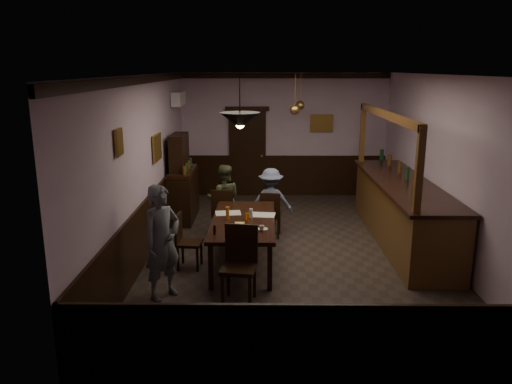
{
  "coord_description": "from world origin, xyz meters",
  "views": [
    {
      "loc": [
        -0.57,
        -8.17,
        3.12
      ],
      "look_at": [
        -0.65,
        -0.32,
        1.15
      ],
      "focal_mm": 35.0,
      "sensor_mm": 36.0,
      "label": 1
    }
  ],
  "objects_px": {
    "bar_counter": "(402,210)",
    "chair_far_right": "(270,213)",
    "sideboard": "(182,186)",
    "pendant_iron": "(240,121)",
    "coffee_cup": "(262,228)",
    "person_seated_left": "(224,199)",
    "soda_can": "(247,217)",
    "chair_side": "(185,239)",
    "person_seated_right": "(271,201)",
    "person_standing": "(162,242)",
    "chair_far_left": "(223,211)",
    "dining_table": "(243,223)",
    "pendant_brass_mid": "(295,110)",
    "chair_near": "(240,260)",
    "pendant_brass_far": "(300,105)"
  },
  "relations": [
    {
      "from": "dining_table",
      "to": "coffee_cup",
      "type": "relative_size",
      "value": 27.65
    },
    {
      "from": "chair_far_left",
      "to": "pendant_iron",
      "type": "bearing_deg",
      "value": 101.42
    },
    {
      "from": "bar_counter",
      "to": "soda_can",
      "type": "bearing_deg",
      "value": -157.84
    },
    {
      "from": "person_standing",
      "to": "person_seated_right",
      "type": "distance_m",
      "value": 3.18
    },
    {
      "from": "pendant_iron",
      "to": "person_standing",
      "type": "bearing_deg",
      "value": -157.52
    },
    {
      "from": "chair_side",
      "to": "soda_can",
      "type": "height_order",
      "value": "chair_side"
    },
    {
      "from": "chair_far_right",
      "to": "person_seated_left",
      "type": "height_order",
      "value": "person_seated_left"
    },
    {
      "from": "chair_near",
      "to": "pendant_brass_mid",
      "type": "height_order",
      "value": "pendant_brass_mid"
    },
    {
      "from": "bar_counter",
      "to": "person_seated_right",
      "type": "bearing_deg",
      "value": 168.6
    },
    {
      "from": "sideboard",
      "to": "pendant_iron",
      "type": "relative_size",
      "value": 2.56
    },
    {
      "from": "soda_can",
      "to": "pendant_iron",
      "type": "distance_m",
      "value": 1.76
    },
    {
      "from": "chair_far_left",
      "to": "chair_far_right",
      "type": "relative_size",
      "value": 1.07
    },
    {
      "from": "dining_table",
      "to": "person_standing",
      "type": "relative_size",
      "value": 1.38
    },
    {
      "from": "sideboard",
      "to": "pendant_iron",
      "type": "bearing_deg",
      "value": -67.44
    },
    {
      "from": "bar_counter",
      "to": "chair_far_right",
      "type": "bearing_deg",
      "value": 175.07
    },
    {
      "from": "dining_table",
      "to": "chair_far_left",
      "type": "distance_m",
      "value": 1.36
    },
    {
      "from": "person_standing",
      "to": "pendant_iron",
      "type": "distance_m",
      "value": 1.97
    },
    {
      "from": "coffee_cup",
      "to": "sideboard",
      "type": "xyz_separation_m",
      "value": [
        -1.66,
        3.06,
        -0.08
      ]
    },
    {
      "from": "coffee_cup",
      "to": "pendant_iron",
      "type": "height_order",
      "value": "pendant_iron"
    },
    {
      "from": "chair_near",
      "to": "person_seated_right",
      "type": "height_order",
      "value": "person_seated_right"
    },
    {
      "from": "chair_far_left",
      "to": "coffee_cup",
      "type": "height_order",
      "value": "chair_far_left"
    },
    {
      "from": "person_standing",
      "to": "pendant_brass_mid",
      "type": "height_order",
      "value": "pendant_brass_mid"
    },
    {
      "from": "person_standing",
      "to": "pendant_brass_far",
      "type": "xyz_separation_m",
      "value": [
        2.21,
        4.78,
        1.5
      ]
    },
    {
      "from": "chair_near",
      "to": "chair_far_left",
      "type": "bearing_deg",
      "value": 108.23
    },
    {
      "from": "chair_far_left",
      "to": "sideboard",
      "type": "distance_m",
      "value": 1.52
    },
    {
      "from": "dining_table",
      "to": "pendant_brass_mid",
      "type": "relative_size",
      "value": 2.73
    },
    {
      "from": "person_seated_right",
      "to": "pendant_iron",
      "type": "xyz_separation_m",
      "value": [
        -0.48,
        -2.34,
        1.77
      ]
    },
    {
      "from": "dining_table",
      "to": "pendant_brass_far",
      "type": "bearing_deg",
      "value": 72.05
    },
    {
      "from": "chair_far_right",
      "to": "pendant_iron",
      "type": "distance_m",
      "value": 2.87
    },
    {
      "from": "pendant_brass_far",
      "to": "soda_can",
      "type": "bearing_deg",
      "value": -106.76
    },
    {
      "from": "dining_table",
      "to": "sideboard",
      "type": "xyz_separation_m",
      "value": [
        -1.36,
        2.46,
        0.03
      ]
    },
    {
      "from": "chair_far_right",
      "to": "chair_near",
      "type": "relative_size",
      "value": 0.84
    },
    {
      "from": "chair_side",
      "to": "pendant_brass_mid",
      "type": "height_order",
      "value": "pendant_brass_mid"
    },
    {
      "from": "person_standing",
      "to": "person_seated_right",
      "type": "xyz_separation_m",
      "value": [
        1.53,
        2.78,
        -0.17
      ]
    },
    {
      "from": "chair_near",
      "to": "pendant_brass_mid",
      "type": "bearing_deg",
      "value": 84.26
    },
    {
      "from": "person_seated_right",
      "to": "pendant_brass_far",
      "type": "xyz_separation_m",
      "value": [
        0.68,
        2.0,
        1.66
      ]
    },
    {
      "from": "person_seated_left",
      "to": "soda_can",
      "type": "distance_m",
      "value": 1.7
    },
    {
      "from": "dining_table",
      "to": "person_seated_right",
      "type": "height_order",
      "value": "person_seated_right"
    },
    {
      "from": "dining_table",
      "to": "pendant_iron",
      "type": "relative_size",
      "value": 3.16
    },
    {
      "from": "chair_far_left",
      "to": "pendant_brass_mid",
      "type": "xyz_separation_m",
      "value": [
        1.38,
        1.07,
        1.78
      ]
    },
    {
      "from": "chair_far_left",
      "to": "person_seated_right",
      "type": "distance_m",
      "value": 0.95
    },
    {
      "from": "chair_far_right",
      "to": "person_seated_left",
      "type": "relative_size",
      "value": 0.66
    },
    {
      "from": "person_seated_left",
      "to": "person_seated_right",
      "type": "bearing_deg",
      "value": 174.73
    },
    {
      "from": "chair_far_right",
      "to": "soda_can",
      "type": "distance_m",
      "value": 1.43
    },
    {
      "from": "chair_near",
      "to": "chair_side",
      "type": "distance_m",
      "value": 1.46
    },
    {
      "from": "bar_counter",
      "to": "pendant_iron",
      "type": "height_order",
      "value": "pendant_iron"
    },
    {
      "from": "chair_far_left",
      "to": "chair_side",
      "type": "xyz_separation_m",
      "value": [
        -0.49,
        -1.46,
        -0.03
      ]
    },
    {
      "from": "chair_far_left",
      "to": "person_seated_right",
      "type": "relative_size",
      "value": 0.74
    },
    {
      "from": "chair_far_right",
      "to": "pendant_brass_mid",
      "type": "distance_m",
      "value": 2.16
    },
    {
      "from": "pendant_brass_mid",
      "to": "person_seated_right",
      "type": "bearing_deg",
      "value": -120.81
    }
  ]
}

